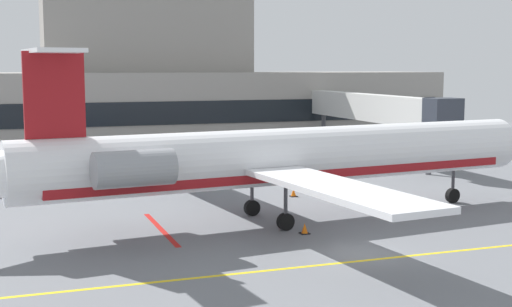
% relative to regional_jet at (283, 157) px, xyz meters
% --- Properties ---
extents(ground, '(120.00, 120.00, 0.11)m').
position_rel_regional_jet_xyz_m(ground, '(0.62, -7.44, -3.57)').
color(ground, slate).
extents(terminal_building, '(55.64, 13.02, 18.98)m').
position_rel_regional_jet_xyz_m(terminal_building, '(3.54, 39.24, 3.05)').
color(terminal_building, gray).
rests_on(terminal_building, ground).
extents(jet_bridge_west, '(2.40, 23.53, 6.06)m').
position_rel_regional_jet_xyz_m(jet_bridge_west, '(16.99, 20.02, 1.18)').
color(jet_bridge_west, silver).
rests_on(jet_bridge_west, ground).
extents(regional_jet, '(36.19, 27.49, 9.21)m').
position_rel_regional_jet_xyz_m(regional_jet, '(0.00, 0.00, 0.00)').
color(regional_jet, white).
rests_on(regional_jet, ground).
extents(pushback_tractor, '(3.77, 4.37, 2.09)m').
position_rel_regional_jet_xyz_m(pushback_tractor, '(-5.52, 15.79, -2.55)').
color(pushback_tractor, '#19389E').
rests_on(pushback_tractor, ground).
extents(belt_loader, '(2.10, 3.10, 2.06)m').
position_rel_regional_jet_xyz_m(belt_loader, '(-14.15, 14.46, -2.59)').
color(belt_loader, silver).
rests_on(belt_loader, ground).
extents(fuel_tank, '(6.04, 2.50, 2.39)m').
position_rel_regional_jet_xyz_m(fuel_tank, '(16.64, 24.43, -2.17)').
color(fuel_tank, white).
rests_on(fuel_tank, ground).
extents(safety_cone_alpha, '(0.47, 0.47, 0.55)m').
position_rel_regional_jet_xyz_m(safety_cone_alpha, '(3.38, 6.57, -3.27)').
color(safety_cone_alpha, orange).
rests_on(safety_cone_alpha, ground).
extents(safety_cone_bravo, '(0.47, 0.47, 0.55)m').
position_rel_regional_jet_xyz_m(safety_cone_bravo, '(-0.05, -3.12, -3.27)').
color(safety_cone_bravo, orange).
rests_on(safety_cone_bravo, ground).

